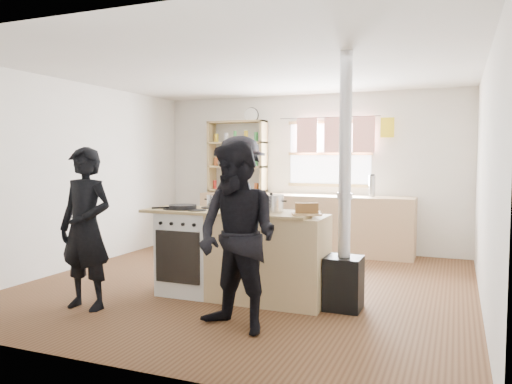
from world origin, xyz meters
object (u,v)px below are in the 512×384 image
Objects in this scene: thermos at (372,186)px; flue_heater at (344,244)px; skillet_greens at (183,207)px; bread_board at (307,210)px; person_far at (239,205)px; cooking_island at (241,254)px; roast_tray at (243,208)px; person_near_right at (238,237)px; person_near_left at (86,228)px; stockpot_stove at (216,201)px; stockpot_counter at (271,203)px.

flue_heater is (0.17, -2.76, -0.41)m from thermos.
bread_board is at bearing -0.31° from skillet_greens.
cooking_island is at bearing 139.91° from person_far.
cooking_island is 4.63× the size of roast_tray.
flue_heater reaches higher than thermos.
skillet_greens is (-1.57, -2.87, -0.10)m from thermos.
person_near_left is at bearing -164.67° from person_near_right.
flue_heater is at bearing -6.08° from stockpot_stove.
person_near_right reaches higher than bread_board.
cooking_island is (-0.92, -2.77, -0.59)m from thermos.
cooking_island is at bearing 171.98° from bread_board.
skillet_greens is 1.26× the size of bread_board.
cooking_island is at bearing -179.35° from flue_heater.
person_near_right is at bearing -126.89° from flue_heater.
flue_heater is (1.05, 0.07, -0.32)m from roast_tray.
person_far reaches higher than bread_board.
person_far reaches higher than stockpot_stove.
flue_heater is 2.54m from person_near_left.
person_near_left is at bearing -158.48° from bread_board.
thermos is 0.20× the size of person_near_left.
roast_tray is 1.58m from person_near_left.
thermos is 1.21× the size of stockpot_counter.
person_near_right is at bearing -69.37° from roast_tray.
stockpot_stove is 1.36m from person_near_right.
stockpot_stove is at bearing 156.22° from cooking_island.
person_far is (0.80, 1.94, 0.08)m from person_near_left.
flue_heater is 1.20m from person_near_right.
person_near_right is at bearing -1.10° from person_near_left.
stockpot_counter is (0.28, 0.10, 0.05)m from roast_tray.
person_far reaches higher than person_near_right.
roast_tray is (-0.88, -2.83, -0.09)m from thermos.
stockpot_stove is 0.12× the size of person_near_right.
person_far reaches higher than skillet_greens.
thermos reaches higher than cooking_island.
thermos is 2.91m from stockpot_stove.
stockpot_counter is at bearing -10.24° from stockpot_stove.
cooking_island is 4.67× the size of skillet_greens.
person_far is at bearing 137.02° from bread_board.
roast_tray is 0.24× the size of person_far.
stockpot_stove is 0.61× the size of bread_board.
thermos is at bearing 72.78° from roast_tray.
thermos reaches higher than stockpot_stove.
thermos is 0.20× the size of person_near_right.
bread_board reaches higher than roast_tray.
person_near_right is (0.76, -1.11, -0.19)m from stockpot_stove.
roast_tray is 1.22m from person_far.
thermos reaches higher than skillet_greens.
roast_tray is at bearing -51.64° from cooking_island.
thermos is at bearing 61.27° from skillet_greens.
bread_board is 0.21× the size of person_near_left.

